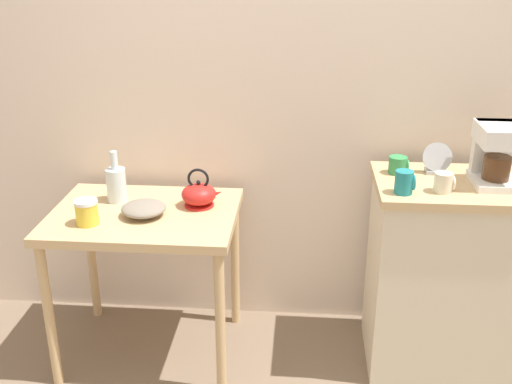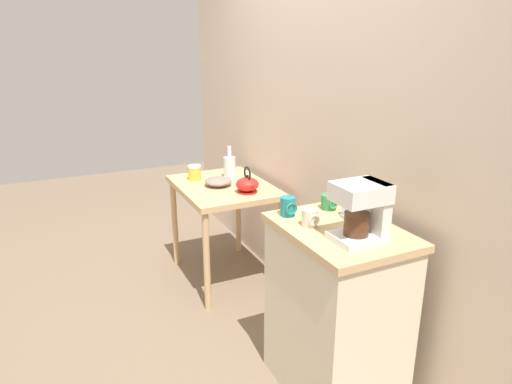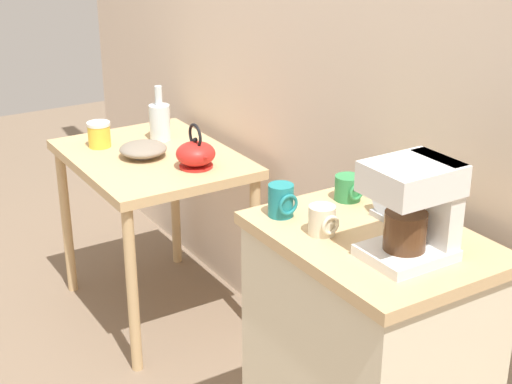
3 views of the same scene
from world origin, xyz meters
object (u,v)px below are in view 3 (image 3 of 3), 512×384
Objects in this scene: mug_small_cream at (322,221)px; mug_tall_green at (348,188)px; canister_enamel at (99,134)px; teakettle at (196,154)px; bowl_stoneware at (143,149)px; coffee_maker at (416,206)px; table_clock at (389,199)px; glass_carafe_vase at (160,121)px; mug_dark_teal at (281,201)px.

mug_small_cream reaches higher than mug_tall_green.
canister_enamel is 1.25× the size of mug_tall_green.
canister_enamel is (-0.44, -0.23, -0.00)m from teakettle.
teakettle is at bearing 29.41° from bowl_stoneware.
mug_tall_green is at bearing 3.79° from teakettle.
bowl_stoneware is 2.36× the size of mug_small_cream.
mug_tall_green is at bearing 166.82° from coffee_maker.
glass_carafe_vase is at bearing -178.28° from table_clock.
table_clock is at bearing 8.87° from bowl_stoneware.
teakettle is 1.39× the size of table_clock.
mug_tall_green is (1.28, 0.03, 0.12)m from glass_carafe_vase.
mug_dark_teal reaches higher than canister_enamel.
teakettle is (0.23, 0.13, 0.02)m from bowl_stoneware.
mug_small_cream is 0.23m from table_clock.
canister_enamel is at bearing -152.36° from teakettle.
bowl_stoneware is 1.28m from mug_small_cream.
mug_tall_green is 0.17m from table_clock.
glass_carafe_vase is 2.78× the size of mug_tall_green.
mug_dark_teal reaches higher than bowl_stoneware.
teakettle is at bearing -176.07° from table_clock.
mug_small_cream is (1.48, 0.08, 0.15)m from canister_enamel.
mug_dark_teal reaches higher than mug_tall_green.
mug_tall_green is at bearing 1.33° from glass_carafe_vase.
glass_carafe_vase reaches higher than bowl_stoneware.
mug_dark_teal is at bearing -159.28° from coffee_maker.
bowl_stoneware is 1.52m from coffee_maker.
coffee_maker is (1.66, -0.06, 0.22)m from glass_carafe_vase.
teakettle is 2.33× the size of mug_small_cream.
coffee_maker is (1.71, 0.20, 0.25)m from canister_enamel.
mug_small_cream is at bearing -1.18° from bowl_stoneware.
glass_carafe_vase and mug_tall_green have the same top height.
mug_dark_teal is 0.17m from mug_small_cream.
teakettle is 0.39m from glass_carafe_vase.
mug_dark_teal is at bearing -91.73° from mug_tall_green.
teakettle reaches higher than bowl_stoneware.
mug_small_cream is at bearing -53.69° from mug_tall_green.
mug_tall_green reaches higher than bowl_stoneware.
table_clock is at bearing 55.19° from mug_dark_teal.
teakettle is 0.91m from mug_dark_teal.
mug_dark_teal is (1.32, 0.05, 0.16)m from canister_enamel.
table_clock reaches higher than mug_small_cream.
coffee_maker is at bearing -1.42° from teakettle.
glass_carafe_vase is at bearing -178.67° from mug_tall_green.
coffee_maker is at bearing 6.68° from canister_enamel.
teakettle is 2.22× the size of mug_tall_green.
mug_small_cream is 0.26m from mug_tall_green.
mug_tall_green is at bearing 9.49° from bowl_stoneware.
canister_enamel is 1.54m from table_clock.
mug_dark_teal is (1.27, -0.21, 0.13)m from glass_carafe_vase.
coffee_maker is 3.14× the size of mug_small_cream.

